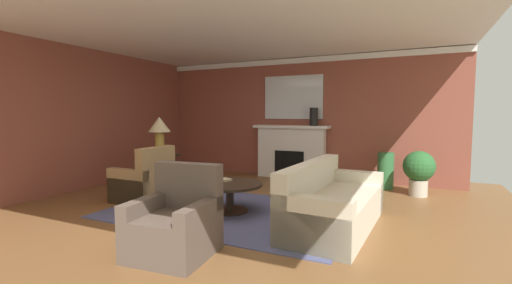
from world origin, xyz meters
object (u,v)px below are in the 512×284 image
Objects in this scene: sofa at (332,205)px; table_lamp at (159,128)px; vase_tall_corner at (385,171)px; armchair_near_window at (144,183)px; fireplace at (291,153)px; mantel_mirror at (293,97)px; side_table at (160,169)px; armchair_facing_fireplace at (175,226)px; coffee_table at (230,190)px; vase_mantel_right at (314,117)px; potted_plant at (419,169)px.

sofa is 2.86× the size of table_lamp.
table_lamp reaches higher than vase_tall_corner.
sofa is 3.24m from armchair_near_window.
fireplace reaches higher than sofa.
mantel_mirror is 2.03× the size of side_table.
armchair_facing_fireplace is (0.34, -4.80, -1.59)m from mantel_mirror.
side_table is at bearing 133.51° from armchair_facing_fireplace.
coffee_table is 1.36× the size of vase_tall_corner.
mantel_mirror is at bearing 91.58° from coffee_table.
side_table is (-2.06, 0.81, 0.06)m from coffee_table.
side_table is at bearing 158.50° from coffee_table.
sofa is at bearing -12.96° from table_lamp.
coffee_table is at bearing 98.88° from armchair_facing_fireplace.
table_lamp reaches higher than sofa.
vase_tall_corner is at bearing 37.18° from armchair_near_window.
side_table is (-0.39, 0.86, 0.09)m from armchair_near_window.
vase_mantel_right is at bearing 170.91° from vase_tall_corner.
potted_plant is at bearing 59.32° from armchair_facing_fireplace.
table_lamp reaches higher than potted_plant.
armchair_near_window reaches higher than coffee_table.
mantel_mirror reaches higher than vase_mantel_right.
mantel_mirror is at bearing 163.52° from potted_plant.
potted_plant is (2.71, -0.68, -0.09)m from fireplace.
vase_mantel_right is at bearing -17.18° from mantel_mirror.
side_table is (-1.97, -2.24, -0.19)m from fireplace.
mantel_mirror reaches higher than table_lamp.
sofa reaches higher than vase_tall_corner.
fireplace is 2.99m from side_table.
armchair_near_window is at bearing -124.95° from vase_mantel_right.
mantel_mirror is 1.71× the size of potted_plant.
vase_tall_corner reaches higher than side_table.
sofa is 3.84m from table_lamp.
armchair_facing_fireplace is at bearing -85.93° from mantel_mirror.
vase_mantel_right is at bearing 81.24° from coffee_table.
vase_tall_corner is (2.02, 2.75, 0.03)m from coffee_table.
vase_mantel_right is (0.55, -0.17, -0.45)m from mantel_mirror.
mantel_mirror is 3.54m from coffee_table.
coffee_table is at bearing 1.71° from armchair_near_window.
armchair_near_window is at bearing -178.29° from coffee_table.
side_table is at bearing -161.57° from potted_plant.
vase_mantel_right is at bearing 41.01° from side_table.
sofa is 2.26× the size of armchair_facing_fireplace.
sofa is 2.15× the size of coffee_table.
side_table is (-3.63, 0.84, 0.10)m from sofa.
vase_mantel_right is (2.52, 2.19, 1.04)m from side_table.
armchair_near_window is at bearing -142.82° from vase_tall_corner.
vase_tall_corner is (0.45, 2.78, 0.07)m from sofa.
side_table is 1.72× the size of vase_mantel_right.
vase_mantel_right is (-1.11, 3.03, 1.14)m from sofa.
sofa reaches higher than side_table.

